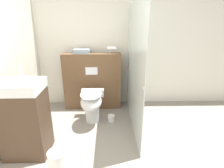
# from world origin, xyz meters

# --- Properties ---
(wall_back) EXTENTS (8.00, 0.06, 2.50)m
(wall_back) POSITION_xyz_m (0.00, 2.11, 1.25)
(wall_back) COLOR silver
(wall_back) RESTS_ON ground_plane
(partition_panel) EXTENTS (1.09, 0.24, 1.08)m
(partition_panel) POSITION_xyz_m (-0.26, 1.88, 0.54)
(partition_panel) COLOR brown
(partition_panel) RESTS_ON ground_plane
(shower_glass) EXTENTS (0.04, 1.67, 1.94)m
(shower_glass) POSITION_xyz_m (0.44, 1.24, 0.97)
(shower_glass) COLOR silver
(shower_glass) RESTS_ON ground_plane
(toilet) EXTENTS (0.39, 0.61, 0.56)m
(toilet) POSITION_xyz_m (-0.24, 1.28, 0.36)
(toilet) COLOR white
(toilet) RESTS_ON ground_plane
(sink_vanity) EXTENTS (0.53, 0.42, 1.12)m
(sink_vanity) POSITION_xyz_m (-0.99, 0.56, 0.49)
(sink_vanity) COLOR #473323
(sink_vanity) RESTS_ON ground_plane
(hair_drier) EXTENTS (0.17, 0.07, 0.12)m
(hair_drier) POSITION_xyz_m (0.11, 1.88, 1.16)
(hair_drier) COLOR #B7B7BC
(hair_drier) RESTS_ON partition_panel
(folded_towel) EXTENTS (0.28, 0.19, 0.08)m
(folded_towel) POSITION_xyz_m (-0.44, 1.89, 1.12)
(folded_towel) COLOR #8C9EAD
(folded_towel) RESTS_ON partition_panel
(spare_toilet_roll) EXTENTS (0.12, 0.12, 0.11)m
(spare_toilet_roll) POSITION_xyz_m (0.09, 1.31, 0.05)
(spare_toilet_roll) COLOR white
(spare_toilet_roll) RESTS_ON ground_plane
(waste_bin) EXTENTS (0.21, 0.21, 0.28)m
(waste_bin) POSITION_xyz_m (-0.53, 0.22, 0.14)
(waste_bin) COLOR silver
(waste_bin) RESTS_ON ground_plane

